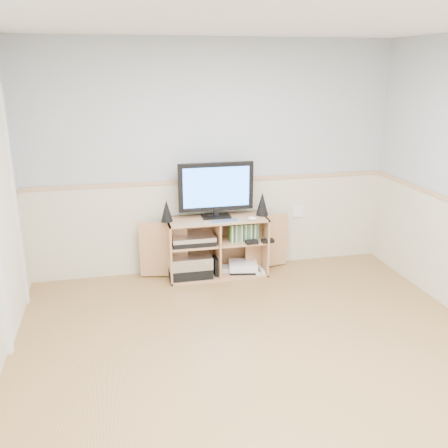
% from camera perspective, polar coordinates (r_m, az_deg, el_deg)
% --- Properties ---
extents(room, '(4.04, 4.54, 2.54)m').
position_cam_1_polar(room, '(3.41, 4.86, 0.60)').
color(room, tan).
rests_on(room, ground).
extents(media_cabinet, '(1.67, 0.40, 0.65)m').
position_cam_1_polar(media_cabinet, '(5.50, -0.90, -2.40)').
color(media_cabinet, tan).
rests_on(media_cabinet, floor).
extents(monitor, '(0.81, 0.18, 0.60)m').
position_cam_1_polar(monitor, '(5.31, -0.93, 4.12)').
color(monitor, black).
rests_on(monitor, media_cabinet).
extents(speaker_left, '(0.13, 0.13, 0.23)m').
position_cam_1_polar(speaker_left, '(5.25, -6.58, 1.52)').
color(speaker_left, black).
rests_on(speaker_left, media_cabinet).
extents(speaker_right, '(0.14, 0.14, 0.26)m').
position_cam_1_polar(speaker_right, '(5.46, 4.39, 2.32)').
color(speaker_right, black).
rests_on(speaker_right, media_cabinet).
extents(keyboard, '(0.29, 0.13, 0.01)m').
position_cam_1_polar(keyboard, '(5.23, 0.14, 0.30)').
color(keyboard, silver).
rests_on(keyboard, media_cabinet).
extents(mouse, '(0.11, 0.08, 0.04)m').
position_cam_1_polar(mouse, '(5.30, 3.27, 0.64)').
color(mouse, white).
rests_on(mouse, media_cabinet).
extents(av_components, '(0.53, 0.34, 0.47)m').
position_cam_1_polar(av_components, '(5.44, -3.80, -3.92)').
color(av_components, black).
rests_on(av_components, media_cabinet).
extents(game_consoles, '(0.46, 0.31, 0.11)m').
position_cam_1_polar(game_consoles, '(5.59, 2.04, -4.91)').
color(game_consoles, white).
rests_on(game_consoles, media_cabinet).
extents(game_cases, '(0.31, 0.13, 0.19)m').
position_cam_1_polar(game_cases, '(5.44, 2.22, -0.89)').
color(game_cases, '#3F8C3F').
rests_on(game_cases, media_cabinet).
extents(wall_outlet, '(0.12, 0.03, 0.12)m').
position_cam_1_polar(wall_outlet, '(5.83, 8.44, 1.38)').
color(wall_outlet, white).
rests_on(wall_outlet, wall_back).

